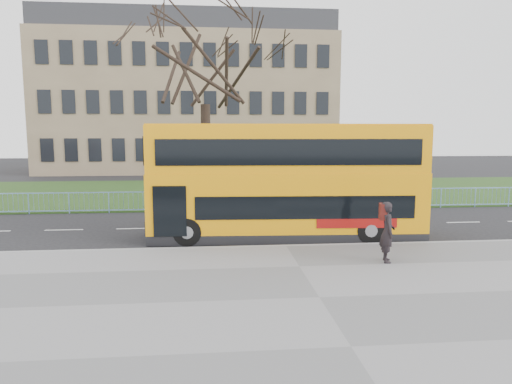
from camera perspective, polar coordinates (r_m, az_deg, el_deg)
ground at (r=18.05m, az=2.99°, el=-5.87°), size 120.00×120.00×0.00m
pavement at (r=11.67m, az=7.91°, el=-13.17°), size 80.00×10.50×0.12m
kerb at (r=16.55m, az=3.77°, el=-6.86°), size 80.00×0.20×0.14m
grass_verge at (r=32.04m, az=-0.71°, el=0.08°), size 80.00×15.40×0.08m
guard_railing at (r=24.38m, az=0.75°, el=-1.05°), size 40.00×0.12×1.10m
bare_tree at (r=27.51m, az=-6.39°, el=13.10°), size 9.52×9.52×13.60m
civic_building at (r=52.51m, az=-8.13°, el=10.50°), size 30.00×15.00×14.00m
yellow_bus at (r=17.85m, az=3.79°, el=1.68°), size 10.65×3.04×4.41m
pedestrian at (r=14.86m, az=16.10°, el=-4.82°), size 0.58×0.77×1.91m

